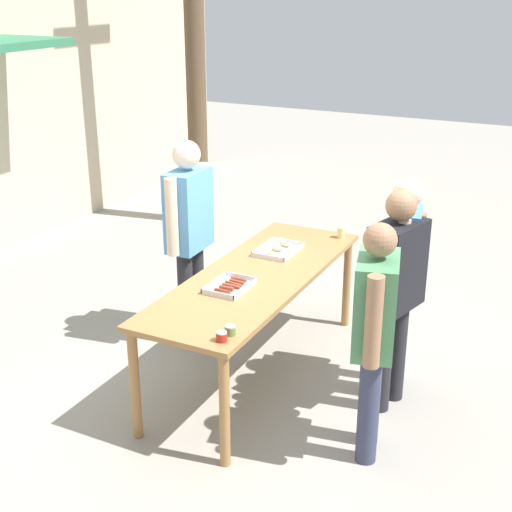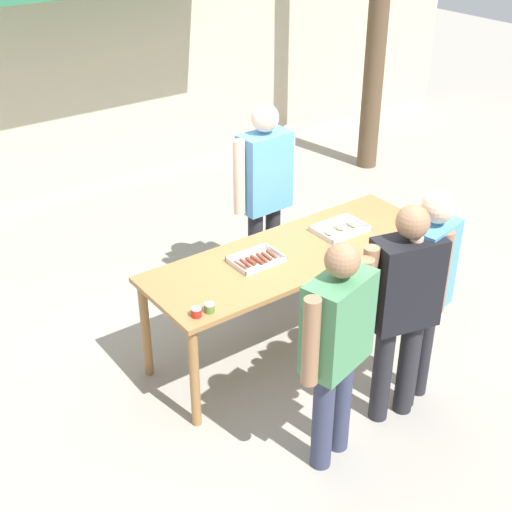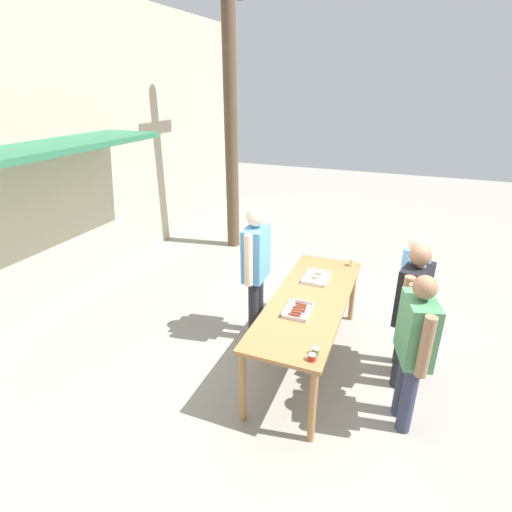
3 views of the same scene
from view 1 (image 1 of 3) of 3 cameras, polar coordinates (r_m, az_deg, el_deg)
ground_plane at (r=5.91m, az=0.00°, el=-9.29°), size 24.00×24.00×0.00m
serving_table at (r=5.56m, az=0.00°, el=-2.34°), size 2.43×0.83×0.87m
food_tray_sausages at (r=5.26m, az=-2.10°, el=-2.47°), size 0.38×0.27×0.04m
food_tray_buns at (r=5.97m, az=1.83°, el=0.51°), size 0.42×0.30×0.06m
condiment_jar_mustard at (r=4.51m, az=-2.77°, el=-6.45°), size 0.07×0.07×0.06m
condiment_jar_ketchup at (r=4.59m, az=-2.08°, el=-5.96°), size 0.07×0.07×0.06m
beer_cup at (r=6.33m, az=6.83°, el=1.87°), size 0.07×0.07×0.10m
person_server_behind_table at (r=6.05m, az=-5.38°, el=2.47°), size 0.64×0.26×1.79m
person_customer_holding_hotdog at (r=4.60m, az=9.46°, el=-5.38°), size 0.66×0.36×1.64m
person_customer_with_cup at (r=5.38m, az=11.66°, el=-0.80°), size 0.55×0.29×1.70m
person_customer_waiting_in_line at (r=5.16m, az=11.09°, el=-2.16°), size 0.64×0.35×1.67m
utility_pole at (r=9.07m, az=-4.99°, el=18.93°), size 1.10×0.25×5.18m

